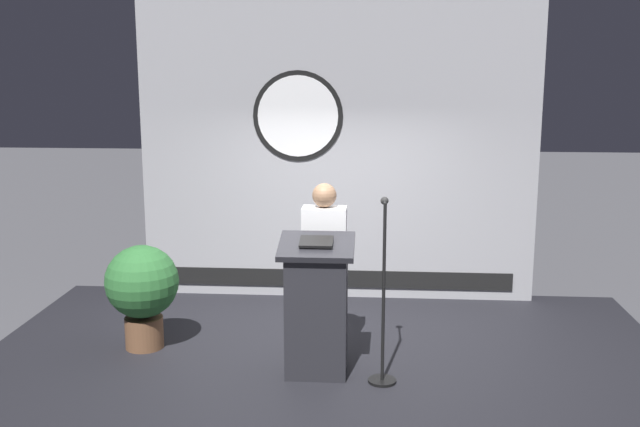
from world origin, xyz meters
TOP-DOWN VIEW (x-y plane):
  - ground_plane at (0.00, 0.00)m, footprint 40.00×40.00m
  - stage_platform at (0.00, 0.00)m, footprint 6.40×4.00m
  - banner_display at (-0.01, 1.85)m, footprint 4.47×0.12m
  - podium at (-0.06, -0.39)m, footprint 0.64×0.50m
  - speaker_person at (-0.02, 0.09)m, footprint 0.40×0.26m
  - microphone_stand at (0.51, -0.49)m, footprint 0.24×0.54m
  - potted_plant at (-1.74, 0.09)m, footprint 0.69×0.69m

SIDE VIEW (x-z plane):
  - ground_plane at x=0.00m, z-range 0.00..0.00m
  - stage_platform at x=0.00m, z-range 0.00..0.30m
  - microphone_stand at x=0.51m, z-range 0.08..1.62m
  - podium at x=-0.06m, z-range 0.28..1.50m
  - potted_plant at x=-1.74m, z-range 0.40..1.39m
  - speaker_person at x=-0.02m, z-range 0.32..1.92m
  - banner_display at x=-0.01m, z-range 0.29..3.86m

